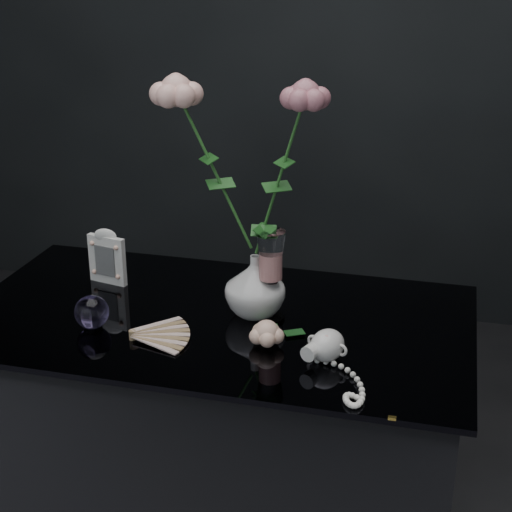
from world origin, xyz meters
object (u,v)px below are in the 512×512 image
(paperweight, at_px, (92,312))
(wine_glass, at_px, (271,276))
(pearl_jar, at_px, (327,344))
(picture_frame, at_px, (107,256))
(loose_rose, at_px, (266,333))
(vase, at_px, (255,286))

(paperweight, bearing_deg, wine_glass, 20.87)
(paperweight, distance_m, pearl_jar, 0.48)
(picture_frame, height_order, pearl_jar, picture_frame)
(loose_rose, height_order, pearl_jar, pearl_jar)
(vase, bearing_deg, paperweight, -154.99)
(wine_glass, xyz_separation_m, pearl_jar, (0.14, -0.14, -0.06))
(wine_glass, height_order, paperweight, wine_glass)
(paperweight, xyz_separation_m, pearl_jar, (0.48, -0.01, -0.00))
(vase, bearing_deg, picture_frame, 168.30)
(picture_frame, distance_m, paperweight, 0.23)
(wine_glass, bearing_deg, vase, 161.17)
(pearl_jar, bearing_deg, picture_frame, 178.65)
(paperweight, relative_size, loose_rose, 0.46)
(vase, relative_size, picture_frame, 1.00)
(vase, xyz_separation_m, loose_rose, (0.05, -0.12, -0.04))
(vase, height_order, wine_glass, wine_glass)
(wine_glass, distance_m, paperweight, 0.36)
(wine_glass, xyz_separation_m, paperweight, (-0.34, -0.13, -0.06))
(wine_glass, bearing_deg, loose_rose, -80.29)
(picture_frame, distance_m, pearl_jar, 0.59)
(vase, height_order, picture_frame, same)
(picture_frame, bearing_deg, vase, 0.31)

